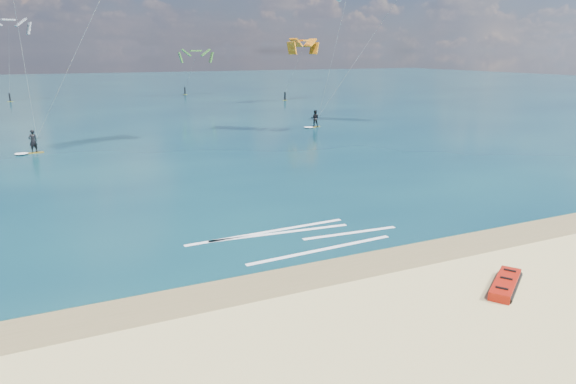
% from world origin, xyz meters
% --- Properties ---
extents(ground, '(320.00, 320.00, 0.00)m').
position_xyz_m(ground, '(0.00, 40.00, 0.00)').
color(ground, tan).
rests_on(ground, ground).
extents(wet_sand_strip, '(320.00, 2.40, 0.01)m').
position_xyz_m(wet_sand_strip, '(0.00, 3.00, 0.00)').
color(wet_sand_strip, brown).
rests_on(wet_sand_strip, ground).
extents(sea, '(320.00, 200.00, 0.04)m').
position_xyz_m(sea, '(0.00, 104.00, 0.02)').
color(sea, '#0A2A3A').
rests_on(sea, ground).
extents(packed_kite_left, '(2.99, 2.49, 0.38)m').
position_xyz_m(packed_kite_left, '(4.26, -1.04, 0.00)').
color(packed_kite_left, '#AD1709').
rests_on(packed_kite_left, ground).
extents(kitesurfer_main, '(10.50, 7.83, 16.82)m').
position_xyz_m(kitesurfer_main, '(-9.92, 31.85, 8.82)').
color(kitesurfer_main, gold).
rests_on(kitesurfer_main, sea).
extents(kitesurfer_far, '(10.42, 8.62, 17.20)m').
position_xyz_m(kitesurfer_far, '(19.06, 35.53, 8.96)').
color(kitesurfer_far, '#B4991B').
rests_on(kitesurfer_far, sea).
extents(shoreline_foam, '(9.99, 3.68, 0.01)m').
position_xyz_m(shoreline_foam, '(-0.24, 6.86, 0.04)').
color(shoreline_foam, white).
rests_on(shoreline_foam, ground).
extents(distant_kites, '(74.58, 38.34, 13.12)m').
position_xyz_m(distant_kites, '(-11.63, 78.10, 5.53)').
color(distant_kites, gray).
rests_on(distant_kites, ground).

